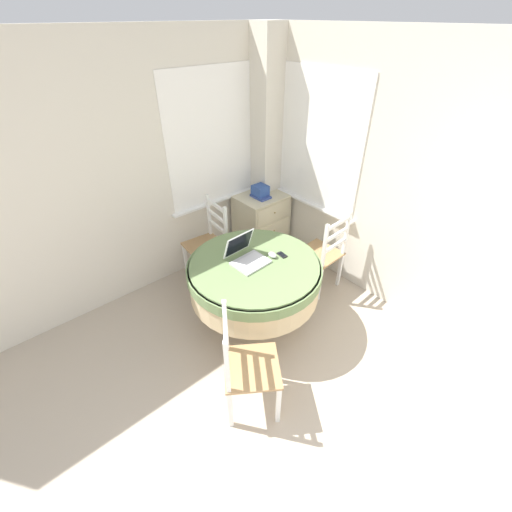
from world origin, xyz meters
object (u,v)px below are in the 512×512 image
object	(u,v)px
corner_cabinet	(261,222)
dining_chair_near_right_window	(323,254)
computer_mouse	(272,255)
round_dining_table	(254,276)
dining_chair_near_back_window	(209,244)
storage_box	(260,191)
cell_phone	(282,255)
laptop	(246,256)
book_on_cabinet	(261,196)
dining_chair_camera_near	(246,366)

from	to	relation	value
corner_cabinet	dining_chair_near_right_window	bearing A→B (deg)	-91.36
computer_mouse	corner_cabinet	xyz separation A→B (m)	(0.75, 1.00, -0.37)
round_dining_table	dining_chair_near_back_window	world-z (taller)	dining_chair_near_back_window
round_dining_table	dining_chair_near_right_window	world-z (taller)	dining_chair_near_right_window
corner_cabinet	storage_box	world-z (taller)	storage_box
cell_phone	storage_box	bearing A→B (deg)	58.60
laptop	corner_cabinet	bearing A→B (deg)	42.42
round_dining_table	computer_mouse	bearing A→B (deg)	-11.18
dining_chair_near_back_window	corner_cabinet	bearing A→B (deg)	3.66
dining_chair_near_back_window	book_on_cabinet	world-z (taller)	dining_chair_near_back_window
laptop	book_on_cabinet	size ratio (longest dim) A/B	1.53
dining_chair_near_right_window	dining_chair_near_back_window	bearing A→B (deg)	129.91
laptop	dining_chair_camera_near	world-z (taller)	laptop
cell_phone	laptop	bearing A→B (deg)	153.34
dining_chair_camera_near	book_on_cabinet	bearing A→B (deg)	45.73
cell_phone	book_on_cabinet	distance (m)	1.17
dining_chair_camera_near	storage_box	bearing A→B (deg)	45.90
dining_chair_near_back_window	dining_chair_camera_near	xyz separation A→B (m)	(-0.73, -1.56, 0.00)
corner_cabinet	laptop	bearing A→B (deg)	-137.58
dining_chair_near_back_window	storage_box	world-z (taller)	dining_chair_near_back_window
dining_chair_camera_near	dining_chair_near_right_window	bearing A→B (deg)	20.19
storage_box	laptop	bearing A→B (deg)	-137.12
computer_mouse	dining_chair_near_right_window	bearing A→B (deg)	-3.44
dining_chair_near_right_window	dining_chair_camera_near	distance (m)	1.66
computer_mouse	storage_box	world-z (taller)	storage_box
laptop	computer_mouse	distance (m)	0.25
round_dining_table	corner_cabinet	xyz separation A→B (m)	(0.94, 0.96, -0.19)
book_on_cabinet	dining_chair_near_back_window	bearing A→B (deg)	-179.08
round_dining_table	book_on_cabinet	xyz separation A→B (m)	(0.89, 0.92, 0.21)
cell_phone	book_on_cabinet	size ratio (longest dim) A/B	0.47
corner_cabinet	storage_box	xyz separation A→B (m)	(-0.03, -0.02, 0.46)
cell_phone	dining_chair_near_right_window	bearing A→B (deg)	-0.36
storage_box	computer_mouse	bearing A→B (deg)	-125.96
round_dining_table	dining_chair_near_right_window	xyz separation A→B (m)	(0.91, -0.08, -0.12)
round_dining_table	cell_phone	world-z (taller)	cell_phone
laptop	dining_chair_near_back_window	distance (m)	0.90
round_dining_table	laptop	xyz separation A→B (m)	(-0.03, 0.08, 0.21)
dining_chair_near_back_window	book_on_cabinet	bearing A→B (deg)	0.92
storage_box	round_dining_table	bearing A→B (deg)	-133.75
laptop	dining_chair_near_right_window	size ratio (longest dim) A/B	0.36
cell_phone	dining_chair_near_back_window	distance (m)	1.04
cell_phone	corner_cabinet	xyz separation A→B (m)	(0.66, 1.04, -0.35)
laptop	corner_cabinet	xyz separation A→B (m)	(0.97, 0.88, -0.40)
dining_chair_near_right_window	corner_cabinet	bearing A→B (deg)	88.64
laptop	storage_box	size ratio (longest dim) A/B	2.05
cell_phone	round_dining_table	bearing A→B (deg)	164.61
dining_chair_near_right_window	computer_mouse	bearing A→B (deg)	176.56
cell_phone	computer_mouse	bearing A→B (deg)	156.15
computer_mouse	cell_phone	bearing A→B (deg)	-23.85
dining_chair_near_back_window	dining_chair_camera_near	bearing A→B (deg)	-115.11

